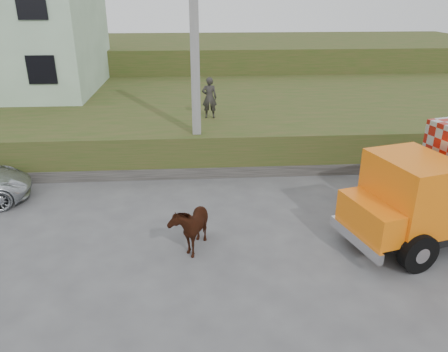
{
  "coord_description": "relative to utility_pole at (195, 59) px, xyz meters",
  "views": [
    {
      "loc": [
        -1.08,
        -10.35,
        6.16
      ],
      "look_at": [
        -0.27,
        1.1,
        1.3
      ],
      "focal_mm": 35.0,
      "sensor_mm": 36.0,
      "label": 1
    }
  ],
  "objects": [
    {
      "name": "ground",
      "position": [
        1.0,
        -4.6,
        -4.08
      ],
      "size": [
        120.0,
        120.0,
        0.0
      ],
      "primitive_type": "plane",
      "color": "#474749",
      "rests_on": "ground"
    },
    {
      "name": "embankment",
      "position": [
        1.0,
        5.4,
        -3.33
      ],
      "size": [
        40.0,
        12.0,
        1.5
      ],
      "primitive_type": "cube",
      "color": "#2D4717",
      "rests_on": "ground"
    },
    {
      "name": "embankment_far",
      "position": [
        1.0,
        17.4,
        -2.58
      ],
      "size": [
        40.0,
        12.0,
        3.0
      ],
      "primitive_type": "cube",
      "color": "#2D4717",
      "rests_on": "ground"
    },
    {
      "name": "retaining_strip",
      "position": [
        -1.0,
        -0.4,
        -3.88
      ],
      "size": [
        16.0,
        0.5,
        0.4
      ],
      "primitive_type": "cube",
      "color": "#595651",
      "rests_on": "ground"
    },
    {
      "name": "utility_pole",
      "position": [
        0.0,
        0.0,
        0.0
      ],
      "size": [
        1.2,
        0.3,
        8.0
      ],
      "color": "gray",
      "rests_on": "ground"
    },
    {
      "name": "cow",
      "position": [
        -0.24,
        -5.09,
        -3.42
      ],
      "size": [
        1.16,
        1.7,
        1.31
      ],
      "primitive_type": "imported",
      "rotation": [
        0.0,
        0.0,
        -0.32
      ],
      "color": "#321D0C",
      "rests_on": "ground"
    },
    {
      "name": "pedestrian",
      "position": [
        0.54,
        2.08,
        -1.77
      ],
      "size": [
        0.61,
        0.41,
        1.61
      ],
      "primitive_type": "imported",
      "rotation": [
        0.0,
        0.0,
        3.1
      ],
      "color": "#2F2C2A",
      "rests_on": "embankment"
    }
  ]
}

